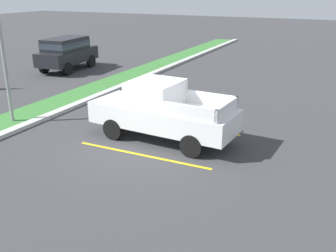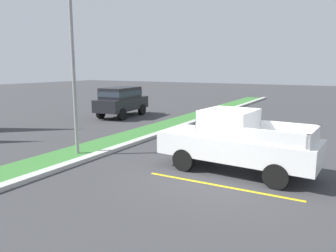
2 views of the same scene
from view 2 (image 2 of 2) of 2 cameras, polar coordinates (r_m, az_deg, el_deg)
The scene contains 8 objects.
ground_plane at distance 11.01m, azimuth 8.85°, elevation -8.38°, with size 120.00×120.00×0.00m, color #38383A.
parking_line_near at distance 10.02m, azimuth 9.03°, elevation -10.26°, with size 0.12×4.80×0.01m, color yellow.
parking_line_far at distance 12.84m, azimuth 13.88°, elevation -5.84°, with size 0.12×4.80×0.01m, color yellow.
curb_strip at distance 13.47m, azimuth -11.54°, elevation -4.68°, with size 56.00×0.40×0.15m, color #B2B2AD.
grass_median at distance 14.21m, azimuth -14.91°, elevation -4.23°, with size 56.00×1.80×0.06m, color #387533.
pickup_truck_main at distance 11.16m, azimuth 11.71°, elevation -2.67°, with size 2.24×5.34×2.10m.
suv_distant at distance 23.50m, azimuth -8.13°, elevation 4.60°, with size 4.75×2.29×2.10m.
street_light at distance 13.26m, azimuth -15.88°, elevation 12.69°, with size 0.24×1.49×7.19m.
Camera 2 is at (-9.81, -3.58, 3.48)m, focal length 34.94 mm.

